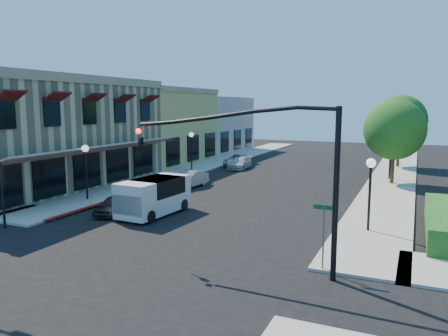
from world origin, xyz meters
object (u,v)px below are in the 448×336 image
at_px(lamppost_left_far, 191,141).
at_px(lamppost_right_far, 391,147).
at_px(street_tree_b, 400,121).
at_px(parked_car_d, 237,160).
at_px(street_tree_a, 394,130).
at_px(secondary_signal, 0,182).
at_px(street_name_sign, 324,226).
at_px(parked_car_c, 240,163).
at_px(parked_car_a, 115,205).
at_px(parked_car_b, 189,179).
at_px(lamppost_left_near, 86,158).
at_px(signal_mast_arm, 275,161).
at_px(lamppost_right_near, 371,176).
at_px(white_van, 153,194).

distance_m(lamppost_left_far, lamppost_right_far, 17.12).
relative_size(street_tree_b, parked_car_d, 1.65).
bearing_deg(lamppost_right_far, parked_car_d, 169.23).
bearing_deg(parked_car_d, street_tree_a, -22.92).
distance_m(secondary_signal, lamppost_right_far, 27.98).
relative_size(secondary_signal, lamppost_right_far, 0.93).
relative_size(street_name_sign, parked_car_d, 0.59).
bearing_deg(lamppost_right_far, parked_car_c, 175.73).
xyz_separation_m(parked_car_a, parked_car_b, (0.00, 8.69, 0.08)).
xyz_separation_m(lamppost_left_far, lamppost_right_far, (17.00, 2.00, 0.00)).
distance_m(street_name_sign, lamppost_left_near, 17.05).
bearing_deg(parked_car_b, street_tree_a, 32.15).
height_order(secondary_signal, lamppost_left_far, lamppost_left_far).
xyz_separation_m(street_tree_a, signal_mast_arm, (-2.94, -20.50, -0.11)).
bearing_deg(lamppost_left_far, lamppost_left_near, -90.00).
xyz_separation_m(lamppost_right_near, parked_car_a, (-13.30, -2.00, -2.20)).
relative_size(street_tree_a, parked_car_c, 1.72).
distance_m(street_tree_b, parked_car_a, 29.62).
distance_m(street_tree_b, white_van, 27.98).
relative_size(secondary_signal, lamppost_left_far, 0.93).
distance_m(street_tree_a, lamppost_left_far, 17.36).
xyz_separation_m(parked_car_a, parked_car_d, (-1.09, 20.74, 0.06)).
bearing_deg(street_tree_a, street_name_sign, -93.76).
bearing_deg(lamppost_right_far, white_van, -122.97).
bearing_deg(street_tree_b, street_tree_a, -90.00).
bearing_deg(white_van, street_name_sign, -23.88).
height_order(street_tree_a, secondary_signal, street_tree_a).
bearing_deg(lamppost_left_near, street_name_sign, -19.93).
xyz_separation_m(lamppost_right_far, white_van, (-11.21, -17.28, -1.57)).
xyz_separation_m(street_name_sign, parked_car_a, (-12.30, 3.80, -1.17)).
xyz_separation_m(lamppost_left_far, parked_car_a, (3.70, -16.00, -2.20)).
distance_m(street_tree_b, signal_mast_arm, 30.65).
bearing_deg(parked_car_b, lamppost_left_near, -115.03).
bearing_deg(lamppost_left_near, parked_car_c, 78.03).
height_order(street_tree_a, street_tree_b, street_tree_b).
relative_size(lamppost_right_far, parked_car_a, 1.15).
bearing_deg(parked_car_d, white_van, -86.02).
xyz_separation_m(white_van, parked_car_c, (-2.19, 18.28, -0.62)).
distance_m(street_tree_a, lamppost_right_far, 2.49).
relative_size(parked_car_c, parked_car_d, 0.88).
bearing_deg(lamppost_right_near, lamppost_left_near, 180.00).
bearing_deg(parked_car_b, lamppost_left_far, 120.76).
height_order(lamppost_right_far, parked_car_b, lamppost_right_far).
xyz_separation_m(lamppost_right_near, parked_car_c, (-13.40, 17.00, -2.19)).
distance_m(street_tree_b, lamppost_left_far, 20.06).
height_order(street_name_sign, lamppost_left_far, lamppost_left_far).
xyz_separation_m(lamppost_right_near, white_van, (-11.21, -1.28, -1.57)).
xyz_separation_m(lamppost_left_far, lamppost_right_near, (17.00, -14.00, 0.00)).
xyz_separation_m(street_name_sign, lamppost_right_far, (1.00, 21.80, 1.04)).
bearing_deg(street_tree_a, lamppost_right_near, -91.23).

